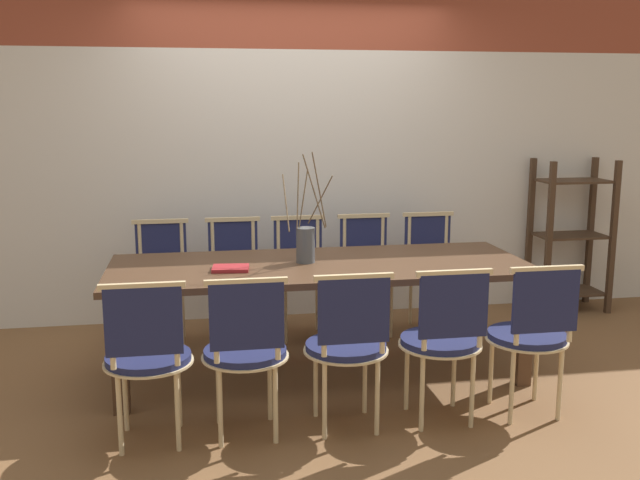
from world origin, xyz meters
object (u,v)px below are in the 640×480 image
object	(u,v)px
vase_centerpiece	(306,243)
book_stack	(231,268)
chair_near_center	(348,341)
chair_far_center	(301,271)
shelving_rack	(570,236)
dining_table	(320,276)

from	to	relation	value
vase_centerpiece	book_stack	distance (m)	0.51
chair_near_center	chair_far_center	world-z (taller)	same
chair_near_center	vase_centerpiece	distance (m)	0.94
shelving_rack	dining_table	bearing A→B (deg)	-154.63
dining_table	shelving_rack	size ratio (longest dim) A/B	2.06
chair_near_center	shelving_rack	world-z (taller)	shelving_rack
chair_near_center	vase_centerpiece	bearing A→B (deg)	96.07
chair_far_center	shelving_rack	size ratio (longest dim) A/B	0.70
book_stack	vase_centerpiece	bearing A→B (deg)	15.67
dining_table	vase_centerpiece	xyz separation A→B (m)	(-0.08, 0.04, 0.21)
dining_table	chair_near_center	xyz separation A→B (m)	(0.01, -0.82, -0.15)
chair_near_center	chair_far_center	bearing A→B (deg)	90.44
vase_centerpiece	book_stack	size ratio (longest dim) A/B	3.00
dining_table	chair_near_center	size ratio (longest dim) A/B	2.95
book_stack	dining_table	bearing A→B (deg)	9.08
chair_far_center	shelving_rack	distance (m)	2.35
chair_near_center	book_stack	size ratio (longest dim) A/B	3.78
chair_far_center	book_stack	world-z (taller)	chair_far_center
book_stack	shelving_rack	distance (m)	3.12
vase_centerpiece	book_stack	xyz separation A→B (m)	(-0.48, -0.13, -0.12)
shelving_rack	chair_near_center	bearing A→B (deg)	-140.36
book_stack	chair_near_center	bearing A→B (deg)	-51.76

